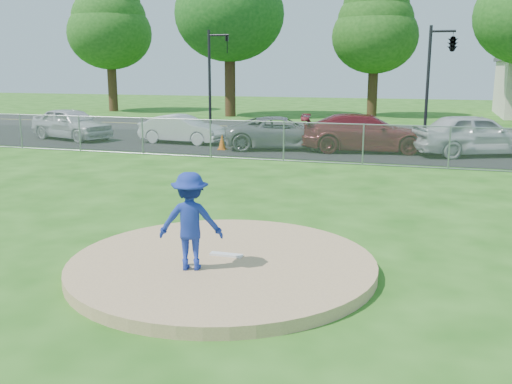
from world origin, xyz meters
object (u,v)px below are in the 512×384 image
(pitcher, at_px, (191,221))
(parked_car_gray, at_px, (282,133))
(parked_car_pearl, at_px, (475,134))
(traffic_signal_center, at_px, (450,45))
(traffic_cone, at_px, (222,142))
(tree_left, at_px, (229,0))
(tree_far_left, at_px, (109,23))
(parked_car_darkred, at_px, (365,133))
(parked_car_silver, at_px, (71,124))
(traffic_signal_left, at_px, (213,70))
(parked_car_white, at_px, (182,129))
(tree_center, at_px, (375,26))

(pitcher, height_order, parked_car_gray, pitcher)
(pitcher, distance_m, parked_car_pearl, 17.15)
(traffic_signal_center, relative_size, traffic_cone, 8.26)
(traffic_signal_center, bearing_deg, tree_left, 148.98)
(parked_car_gray, bearing_deg, parked_car_pearl, -104.39)
(tree_far_left, height_order, parked_car_darkred, tree_far_left)
(parked_car_gray, bearing_deg, tree_left, 10.13)
(parked_car_silver, bearing_deg, tree_far_left, 41.97)
(traffic_signal_left, height_order, traffic_cone, traffic_signal_left)
(tree_far_left, height_order, parked_car_gray, tree_far_left)
(tree_left, distance_m, pitcher, 34.11)
(parked_car_gray, bearing_deg, pitcher, 172.13)
(parked_car_darkred, relative_size, parked_car_pearl, 1.09)
(parked_car_pearl, bearing_deg, parked_car_gray, 68.87)
(parked_car_white, xyz_separation_m, parked_car_pearl, (13.01, -0.06, 0.19))
(tree_far_left, height_order, parked_car_pearl, tree_far_left)
(pitcher, relative_size, parked_car_darkred, 0.30)
(pitcher, xyz_separation_m, traffic_cone, (-5.01, 14.82, -0.67))
(tree_center, height_order, parked_car_darkred, tree_center)
(pitcher, xyz_separation_m, parked_car_pearl, (5.39, 16.28, -0.16))
(tree_left, xyz_separation_m, parked_car_silver, (-2.82, -15.53, -7.45))
(traffic_cone, distance_m, parked_car_white, 3.04)
(parked_car_gray, height_order, parked_car_pearl, parked_car_pearl)
(tree_center, xyz_separation_m, parked_car_white, (-6.96, -18.24, -5.80))
(tree_far_left, xyz_separation_m, parked_car_pearl, (27.06, -17.30, -6.20))
(tree_far_left, bearing_deg, parked_car_darkred, -37.62)
(traffic_signal_center, relative_size, pitcher, 3.40)
(tree_left, xyz_separation_m, parked_car_white, (3.04, -15.24, -7.57))
(parked_car_gray, bearing_deg, parked_car_silver, 72.09)
(parked_car_silver, bearing_deg, traffic_signal_center, -52.88)
(parked_car_silver, bearing_deg, tree_center, -17.72)
(traffic_cone, height_order, parked_car_pearl, parked_car_pearl)
(tree_left, distance_m, parked_car_silver, 17.46)
(pitcher, relative_size, parked_car_white, 0.41)
(traffic_signal_center, relative_size, parked_car_darkred, 1.03)
(traffic_cone, xyz_separation_m, parked_car_pearl, (10.40, 1.46, 0.51))
(parked_car_white, height_order, parked_car_gray, parked_car_gray)
(tree_far_left, relative_size, traffic_cone, 15.84)
(pitcher, height_order, traffic_cone, pitcher)
(parked_car_darkred, xyz_separation_m, parked_car_pearl, (4.38, 0.17, 0.06))
(tree_center, bearing_deg, pitcher, -88.90)
(traffic_signal_left, relative_size, traffic_cone, 8.26)
(tree_left, height_order, parked_car_silver, tree_left)
(traffic_signal_center, bearing_deg, parked_car_pearl, -80.21)
(pitcher, bearing_deg, parked_car_silver, -65.70)
(tree_center, relative_size, parked_car_white, 2.45)
(tree_center, bearing_deg, traffic_signal_left, -122.90)
(pitcher, bearing_deg, parked_car_darkred, -109.31)
(parked_car_silver, height_order, parked_car_gray, parked_car_silver)
(traffic_signal_left, relative_size, parked_car_gray, 1.11)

